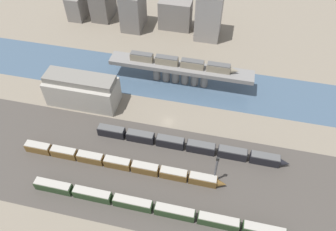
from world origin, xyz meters
TOP-DOWN VIEW (x-y plane):
  - ground_plane at (0.00, 0.00)m, footprint 400.00×400.00m
  - railbed_yard at (0.00, -24.00)m, footprint 280.00×42.00m
  - river_water at (0.00, 24.14)m, footprint 320.00×25.35m
  - bridge at (-0.00, 24.14)m, footprint 61.62×7.48m
  - train_on_bridge at (0.71, 24.14)m, footprint 45.89×2.93m
  - train_yard_near at (5.33, -37.35)m, footprint 84.77×2.89m
  - train_yard_mid at (-11.36, -23.97)m, footprint 72.42×3.02m
  - train_yard_far at (10.26, -11.09)m, footprint 70.24×3.14m
  - warehouse_building at (-36.17, 3.49)m, footprint 28.53×11.61m
  - signal_tower at (20.95, -22.39)m, footprint 1.00×0.73m
  - city_block_far_left at (-64.63, 64.58)m, footprint 8.02×12.83m
  - city_block_left at (-51.18, 67.77)m, footprint 9.57×15.34m
  - city_block_center at (-32.35, 61.83)m, footprint 10.31×14.85m
  - city_block_right at (-11.11, 66.19)m, footprint 16.34×9.29m
  - city_block_far_right at (6.48, 62.08)m, footprint 12.18×13.42m

SIDE VIEW (x-z plane):
  - ground_plane at x=0.00m, z-range 0.00..0.00m
  - river_water at x=0.00m, z-range 0.00..0.01m
  - railbed_yard at x=0.00m, z-range 0.00..0.01m
  - train_yard_mid at x=-11.36m, z-range -0.03..3.64m
  - train_yard_near at x=5.33m, z-range -0.03..3.76m
  - train_yard_far at x=10.26m, z-range -0.03..4.02m
  - city_block_far_left at x=-64.63m, z-range 0.00..12.80m
  - warehouse_building at x=-36.17m, z-range -0.33..13.14m
  - bridge at x=0.00m, z-range 2.06..11.08m
  - signal_tower at x=20.95m, z-range 0.17..13.54m
  - city_block_right at x=-11.11m, z-range 0.00..14.97m
  - city_block_left at x=-51.18m, z-range 0.00..18.73m
  - city_block_center at x=-32.35m, z-range 0.00..19.20m
  - train_on_bridge at x=0.71m, z-range 8.98..12.56m
  - city_block_far_right at x=6.48m, z-range 0.00..23.73m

